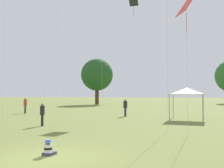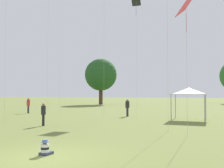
% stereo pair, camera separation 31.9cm
% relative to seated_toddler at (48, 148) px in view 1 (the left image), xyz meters
% --- Properties ---
extents(ground_plane, '(300.00, 300.00, 0.00)m').
position_rel_seated_toddler_xyz_m(ground_plane, '(0.23, -0.37, -0.24)').
color(ground_plane, olive).
extents(seated_toddler, '(0.38, 0.47, 0.57)m').
position_rel_seated_toddler_xyz_m(seated_toddler, '(0.00, 0.00, 0.00)').
color(seated_toddler, '#383D56').
rests_on(seated_toddler, ground).
extents(person_standing_0, '(0.52, 0.52, 1.75)m').
position_rel_seated_toddler_xyz_m(person_standing_0, '(-13.66, 16.65, 0.80)').
color(person_standing_0, '#282D42').
rests_on(person_standing_0, ground).
extents(person_standing_1, '(0.44, 0.44, 1.57)m').
position_rel_seated_toddler_xyz_m(person_standing_1, '(-5.14, 7.27, 0.70)').
color(person_standing_1, black).
rests_on(person_standing_1, ground).
extents(person_standing_2, '(0.40, 0.40, 1.71)m').
position_rel_seated_toddler_xyz_m(person_standing_2, '(-1.86, 16.53, 0.77)').
color(person_standing_2, '#282D42').
rests_on(person_standing_2, ground).
extents(canopy_tent, '(2.97, 2.97, 2.74)m').
position_rel_seated_toddler_xyz_m(canopy_tent, '(4.04, 15.05, 2.18)').
color(canopy_tent, white).
rests_on(canopy_tent, ground).
extents(kite_2, '(1.04, 0.66, 13.23)m').
position_rel_seated_toddler_xyz_m(kite_2, '(-2.02, 20.65, 12.11)').
color(kite_2, '#1E2328').
rests_on(kite_2, ground).
extents(kite_5, '(1.29, 1.51, 7.54)m').
position_rel_seated_toddler_xyz_m(kite_5, '(4.52, 6.22, 6.66)').
color(kite_5, red).
rests_on(kite_5, ground).
extents(distant_tree_0, '(6.72, 6.72, 9.61)m').
position_rel_seated_toddler_xyz_m(distant_tree_0, '(-15.49, 42.61, 5.98)').
color(distant_tree_0, '#473323').
rests_on(distant_tree_0, ground).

